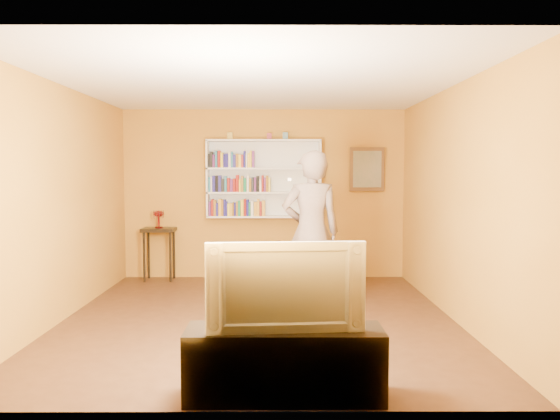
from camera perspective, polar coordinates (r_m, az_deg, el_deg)
The scene contains 16 objects.
room_shell at distance 6.32m, azimuth -2.24°, elevation -2.29°, with size 5.30×5.80×2.88m.
bookshelf at distance 8.69m, azimuth -1.70°, elevation 3.26°, with size 1.80×0.29×1.23m.
books_row_lower at distance 8.62m, azimuth -4.55°, elevation 0.18°, with size 0.88×0.19×0.27m.
books_row_middle at distance 8.60m, azimuth -4.31°, elevation 2.69°, with size 0.96×0.19×0.26m.
books_row_upper at distance 8.61m, azimuth -5.06°, elevation 5.21°, with size 0.72×0.19×0.26m.
ornament_left at distance 8.68m, azimuth -5.24°, elevation 7.72°, with size 0.08×0.08×0.11m, color #B29732.
ornament_centre at distance 8.64m, azimuth -1.13°, elevation 7.70°, with size 0.07×0.07×0.10m, color maroon.
ornament_right at distance 8.64m, azimuth 0.56°, elevation 7.74°, with size 0.08×0.08×0.11m, color slate.
framed_painting at distance 8.85m, azimuth 9.08°, elevation 4.23°, with size 0.55×0.05×0.70m.
console_table at distance 8.79m, azimuth -12.53°, elevation -2.77°, with size 0.51×0.39×0.83m.
ruby_lustre at distance 8.75m, azimuth -12.56°, elevation -0.55°, with size 0.17×0.17×0.27m.
armchair at distance 7.65m, azimuth 1.43°, elevation -6.14°, with size 0.77×0.79×0.72m, color #45040E.
person at distance 6.62m, azimuth 3.27°, elevation -2.30°, with size 0.72×0.47×1.96m, color #6D5A50.
game_remote at distance 6.20m, azimuth 0.99°, elevation 3.22°, with size 0.04×0.15×0.04m, color white.
tv_cabinet at distance 4.27m, azimuth 0.46°, elevation -15.69°, with size 1.49×0.45×0.53m, color black.
television at distance 4.11m, azimuth 0.47°, elevation -7.79°, with size 1.16×0.15×0.67m, color black.
Camera 1 is at (0.22, -6.27, 1.71)m, focal length 35.00 mm.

